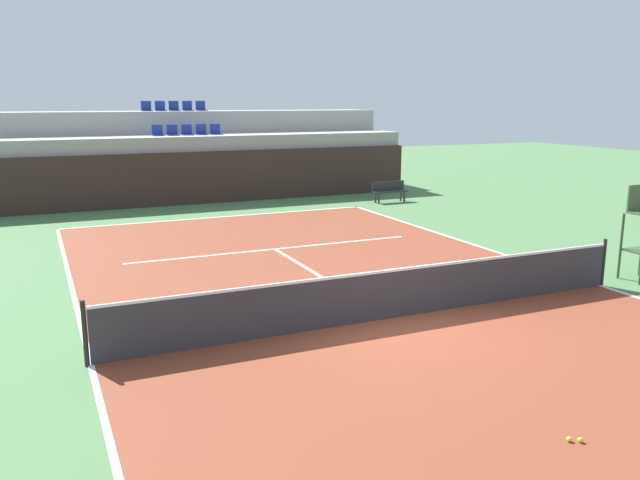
# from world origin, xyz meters

# --- Properties ---
(ground_plane) EXTENTS (80.00, 80.00, 0.00)m
(ground_plane) POSITION_xyz_m (0.00, 0.00, 0.00)
(ground_plane) COLOR #477042
(court_surface) EXTENTS (11.00, 24.00, 0.01)m
(court_surface) POSITION_xyz_m (0.00, 0.00, 0.01)
(court_surface) COLOR brown
(court_surface) RESTS_ON ground_plane
(baseline_far) EXTENTS (11.00, 0.10, 0.00)m
(baseline_far) POSITION_xyz_m (0.00, 11.95, 0.01)
(baseline_far) COLOR white
(baseline_far) RESTS_ON court_surface
(sideline_left) EXTENTS (0.10, 24.00, 0.00)m
(sideline_left) POSITION_xyz_m (-5.45, 0.00, 0.01)
(sideline_left) COLOR white
(sideline_left) RESTS_ON court_surface
(sideline_right) EXTENTS (0.10, 24.00, 0.00)m
(sideline_right) POSITION_xyz_m (5.45, 0.00, 0.01)
(sideline_right) COLOR white
(sideline_right) RESTS_ON court_surface
(service_line_far) EXTENTS (8.26, 0.10, 0.00)m
(service_line_far) POSITION_xyz_m (0.00, 6.40, 0.01)
(service_line_far) COLOR white
(service_line_far) RESTS_ON court_surface
(centre_service_line) EXTENTS (0.10, 6.40, 0.00)m
(centre_service_line) POSITION_xyz_m (0.00, 3.20, 0.01)
(centre_service_line) COLOR white
(centre_service_line) RESTS_ON court_surface
(back_wall) EXTENTS (18.84, 0.30, 2.08)m
(back_wall) POSITION_xyz_m (0.00, 15.37, 1.04)
(back_wall) COLOR #33231E
(back_wall) RESTS_ON ground_plane
(stands_tier_lower) EXTENTS (18.84, 2.40, 2.67)m
(stands_tier_lower) POSITION_xyz_m (0.00, 16.72, 1.34)
(stands_tier_lower) COLOR #9E9E99
(stands_tier_lower) RESTS_ON ground_plane
(stands_tier_upper) EXTENTS (18.84, 2.40, 3.63)m
(stands_tier_upper) POSITION_xyz_m (0.00, 19.12, 1.81)
(stands_tier_upper) COLOR #9E9E99
(stands_tier_upper) RESTS_ON ground_plane
(seating_row_lower) EXTENTS (2.87, 0.44, 0.44)m
(seating_row_lower) POSITION_xyz_m (0.00, 16.81, 2.80)
(seating_row_lower) COLOR navy
(seating_row_lower) RESTS_ON stands_tier_lower
(seating_row_upper) EXTENTS (2.87, 0.44, 0.44)m
(seating_row_upper) POSITION_xyz_m (0.00, 19.21, 3.75)
(seating_row_upper) COLOR navy
(seating_row_upper) RESTS_ON stands_tier_upper
(tennis_net) EXTENTS (11.08, 0.08, 1.07)m
(tennis_net) POSITION_xyz_m (0.00, 0.00, 0.51)
(tennis_net) COLOR black
(tennis_net) RESTS_ON court_surface
(player_bench) EXTENTS (1.50, 0.40, 0.85)m
(player_bench) POSITION_xyz_m (7.26, 12.55, 0.51)
(player_bench) COLOR #232328
(player_bench) RESTS_ON ground_plane
(tennis_ball_0) EXTENTS (0.07, 0.07, 0.07)m
(tennis_ball_0) POSITION_xyz_m (-0.31, -4.86, 0.04)
(tennis_ball_0) COLOR #CCE033
(tennis_ball_0) RESTS_ON court_surface
(tennis_ball_2) EXTENTS (0.07, 0.07, 0.07)m
(tennis_ball_2) POSITION_xyz_m (-0.20, -4.93, 0.04)
(tennis_ball_2) COLOR #CCE033
(tennis_ball_2) RESTS_ON court_surface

